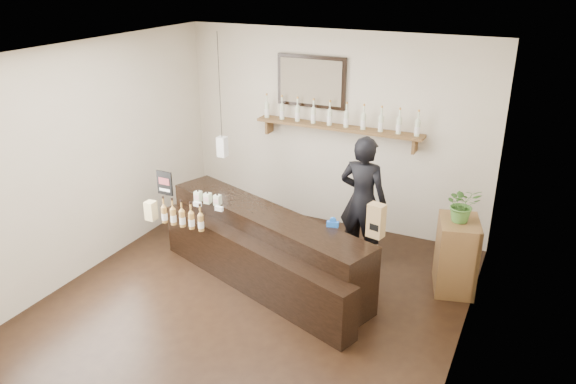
{
  "coord_description": "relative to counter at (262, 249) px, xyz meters",
  "views": [
    {
      "loc": [
        2.72,
        -4.7,
        3.63
      ],
      "look_at": [
        0.14,
        0.7,
        1.16
      ],
      "focal_mm": 35.0,
      "sensor_mm": 36.0,
      "label": 1
    }
  ],
  "objects": [
    {
      "name": "back_wall_decor",
      "position": [
        0.01,
        1.79,
        1.36
      ],
      "size": [
        2.66,
        0.96,
        1.69
      ],
      "color": "brown",
      "rests_on": "ground"
    },
    {
      "name": "potted_plant",
      "position": [
        2.16,
        0.79,
        0.7
      ],
      "size": [
        0.48,
        0.46,
        0.42
      ],
      "primitive_type": "imported",
      "rotation": [
        0.0,
        0.0,
        0.45
      ],
      "color": "#41702C",
      "rests_on": "side_cabinet"
    },
    {
      "name": "side_cabinet",
      "position": [
        2.16,
        0.79,
        0.04
      ],
      "size": [
        0.58,
        0.7,
        0.88
      ],
      "color": "brown",
      "rests_on": "ground"
    },
    {
      "name": "counter",
      "position": [
        0.0,
        0.0,
        0.0
      ],
      "size": [
        3.03,
        1.8,
        0.99
      ],
      "color": "black",
      "rests_on": "ground"
    },
    {
      "name": "promo_sign",
      "position": [
        -1.41,
        0.05,
        0.61
      ],
      "size": [
        0.23,
        0.03,
        0.32
      ],
      "color": "black",
      "rests_on": "counter"
    },
    {
      "name": "shopkeeper",
      "position": [
        0.94,
        0.96,
        0.56
      ],
      "size": [
        0.72,
        0.49,
        1.91
      ],
      "primitive_type": "imported",
      "rotation": [
        0.0,
        0.0,
        3.09
      ],
      "color": "black",
      "rests_on": "ground"
    },
    {
      "name": "paper_bag",
      "position": [
        1.38,
        0.07,
        0.64
      ],
      "size": [
        0.2,
        0.17,
        0.38
      ],
      "color": "#9C7E4B",
      "rests_on": "counter"
    },
    {
      "name": "ground",
      "position": [
        0.16,
        -0.59,
        -0.4
      ],
      "size": [
        5.0,
        5.0,
        0.0
      ],
      "primitive_type": "plane",
      "color": "black",
      "rests_on": "ground"
    },
    {
      "name": "room_shell",
      "position": [
        0.16,
        -0.59,
        1.31
      ],
      "size": [
        5.0,
        5.0,
        5.0
      ],
      "color": "beige",
      "rests_on": "ground"
    },
    {
      "name": "tape_dispenser",
      "position": [
        0.87,
        0.09,
        0.49
      ],
      "size": [
        0.14,
        0.08,
        0.11
      ],
      "color": "blue",
      "rests_on": "counter"
    }
  ]
}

